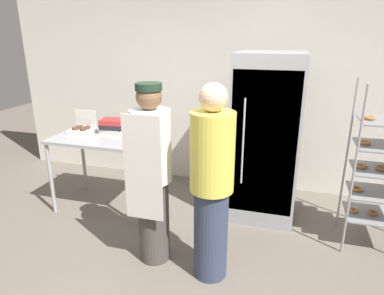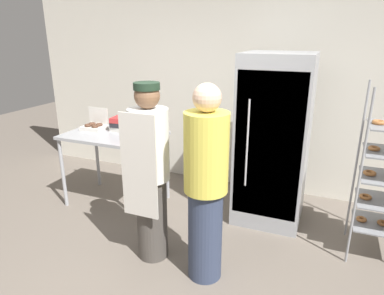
% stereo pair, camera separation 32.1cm
% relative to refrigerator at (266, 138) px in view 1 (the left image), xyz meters
% --- Properties ---
extents(ground_plane, '(14.00, 14.00, 0.00)m').
position_rel_refrigerator_xyz_m(ground_plane, '(-0.63, -1.57, -0.95)').
color(ground_plane, '#6B6056').
extents(back_wall, '(6.40, 0.12, 3.02)m').
position_rel_refrigerator_xyz_m(back_wall, '(-0.63, 0.84, 0.56)').
color(back_wall, silver).
rests_on(back_wall, ground_plane).
extents(refrigerator, '(0.74, 0.77, 1.89)m').
position_rel_refrigerator_xyz_m(refrigerator, '(0.00, 0.00, 0.00)').
color(refrigerator, '#9EA0A5').
rests_on(refrigerator, ground_plane).
extents(baking_rack, '(0.60, 0.52, 1.67)m').
position_rel_refrigerator_xyz_m(baking_rack, '(1.14, -0.33, -0.13)').
color(baking_rack, '#93969B').
rests_on(baking_rack, ground_plane).
extents(prep_counter, '(1.18, 0.76, 0.91)m').
position_rel_refrigerator_xyz_m(prep_counter, '(-1.86, -0.36, -0.13)').
color(prep_counter, '#9EA0A5').
rests_on(prep_counter, ground_plane).
extents(donut_box, '(0.29, 0.22, 0.27)m').
position_rel_refrigerator_xyz_m(donut_box, '(-2.20, -0.29, 0.01)').
color(donut_box, silver).
rests_on(donut_box, prep_counter).
extents(blender_pitcher, '(0.15, 0.15, 0.26)m').
position_rel_refrigerator_xyz_m(blender_pitcher, '(-1.46, -0.32, 0.08)').
color(blender_pitcher, '#99999E').
rests_on(blender_pitcher, prep_counter).
extents(binder_stack, '(0.30, 0.25, 0.17)m').
position_rel_refrigerator_xyz_m(binder_stack, '(-1.82, -0.19, 0.05)').
color(binder_stack, silver).
rests_on(binder_stack, prep_counter).
extents(person_baker, '(0.36, 0.38, 1.69)m').
position_rel_refrigerator_xyz_m(person_baker, '(-0.90, -1.19, -0.07)').
color(person_baker, '#47423D').
rests_on(person_baker, ground_plane).
extents(person_customer, '(0.37, 0.37, 1.73)m').
position_rel_refrigerator_xyz_m(person_customer, '(-0.33, -1.26, -0.07)').
color(person_customer, '#333D56').
rests_on(person_customer, ground_plane).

